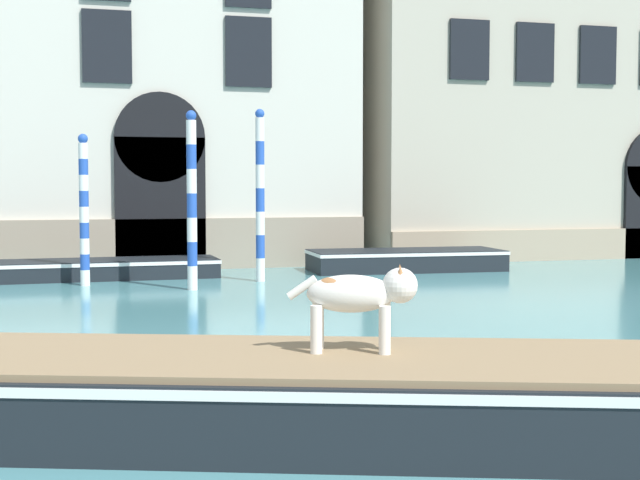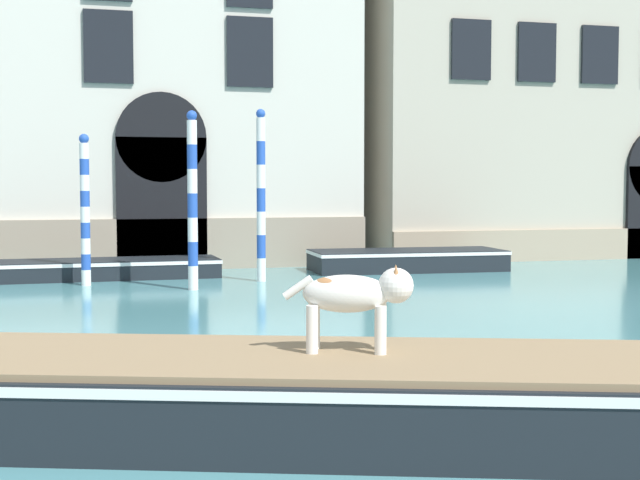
% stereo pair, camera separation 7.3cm
% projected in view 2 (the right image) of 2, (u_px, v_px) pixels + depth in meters
% --- Properties ---
extents(palazzo_left, '(13.27, 6.13, 14.33)m').
position_uv_depth(palazzo_left, '(105.00, 5.00, 24.76)').
color(palazzo_left, beige).
rests_on(palazzo_left, ground_plane).
extents(boat_foreground, '(7.95, 4.50, 0.71)m').
position_uv_depth(boat_foreground, '(305.00, 393.00, 7.74)').
color(boat_foreground, black).
rests_on(boat_foreground, ground_plane).
extents(dog_on_deck, '(1.12, 0.58, 0.77)m').
position_uv_depth(dog_on_deck, '(356.00, 295.00, 7.84)').
color(dog_on_deck, silver).
rests_on(dog_on_deck, boat_foreground).
extents(boat_moored_near_palazzo, '(6.46, 1.70, 0.44)m').
position_uv_depth(boat_moored_near_palazzo, '(79.00, 269.00, 20.47)').
color(boat_moored_near_palazzo, black).
rests_on(boat_moored_near_palazzo, ground_plane).
extents(boat_moored_far, '(4.92, 2.00, 0.52)m').
position_uv_depth(boat_moored_far, '(407.00, 260.00, 22.49)').
color(boat_moored_far, black).
rests_on(boat_moored_far, ground_plane).
extents(mooring_pole_0, '(0.21, 0.21, 3.25)m').
position_uv_depth(mooring_pole_0, '(85.00, 209.00, 19.06)').
color(mooring_pole_0, white).
rests_on(mooring_pole_0, ground_plane).
extents(mooring_pole_1, '(0.21, 0.21, 3.69)m').
position_uv_depth(mooring_pole_1, '(192.00, 200.00, 18.27)').
color(mooring_pole_1, white).
rests_on(mooring_pole_1, ground_plane).
extents(mooring_pole_2, '(0.21, 0.21, 3.85)m').
position_uv_depth(mooring_pole_2, '(261.00, 195.00, 19.88)').
color(mooring_pole_2, white).
rests_on(mooring_pole_2, ground_plane).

